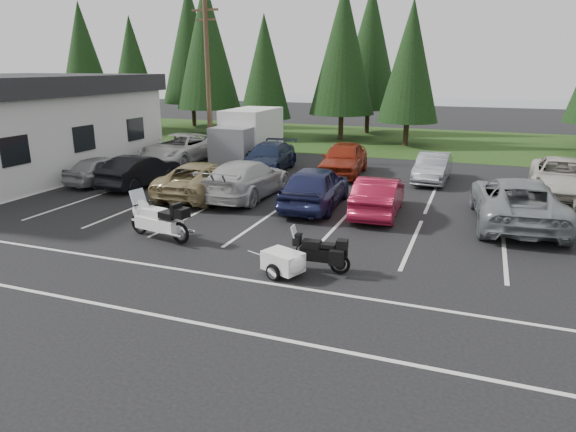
# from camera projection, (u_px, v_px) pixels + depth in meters

# --- Properties ---
(ground) EXTENTS (120.00, 120.00, 0.00)m
(ground) POSITION_uv_depth(u_px,v_px,m) (306.00, 241.00, 16.34)
(ground) COLOR black
(ground) RESTS_ON ground
(grass_strip) EXTENTS (80.00, 16.00, 0.01)m
(grass_strip) POSITION_uv_depth(u_px,v_px,m) (410.00, 141.00, 37.89)
(grass_strip) COLOR #203410
(grass_strip) RESTS_ON ground
(lake_water) EXTENTS (70.00, 50.00, 0.02)m
(lake_water) POSITION_uv_depth(u_px,v_px,m) (476.00, 110.00, 64.38)
(lake_water) COLOR slate
(lake_water) RESTS_ON ground
(utility_pole) EXTENTS (1.60, 0.26, 9.00)m
(utility_pole) POSITION_uv_depth(u_px,v_px,m) (208.00, 78.00, 29.17)
(utility_pole) COLOR #473321
(utility_pole) RESTS_ON ground
(box_truck) EXTENTS (2.40, 5.60, 2.90)m
(box_truck) POSITION_uv_depth(u_px,v_px,m) (245.00, 135.00, 29.86)
(box_truck) COLOR silver
(box_truck) RESTS_ON ground
(stall_markings) EXTENTS (32.00, 16.00, 0.01)m
(stall_markings) POSITION_uv_depth(u_px,v_px,m) (324.00, 223.00, 18.14)
(stall_markings) COLOR silver
(stall_markings) RESTS_ON ground
(conifer_0) EXTENTS (4.58, 4.58, 10.66)m
(conifer_0) POSITION_uv_depth(u_px,v_px,m) (83.00, 55.00, 44.24)
(conifer_0) COLOR #332316
(conifer_0) RESTS_ON ground
(conifer_1) EXTENTS (3.96, 3.96, 9.22)m
(conifer_1) POSITION_uv_depth(u_px,v_px,m) (132.00, 65.00, 41.29)
(conifer_1) COLOR #332316
(conifer_1) RESTS_ON ground
(conifer_2) EXTENTS (5.10, 5.10, 11.89)m
(conifer_2) POSITION_uv_depth(u_px,v_px,m) (207.00, 44.00, 40.26)
(conifer_2) COLOR #332316
(conifer_2) RESTS_ON ground
(conifer_3) EXTENTS (3.87, 3.87, 9.02)m
(conifer_3) POSITION_uv_depth(u_px,v_px,m) (265.00, 67.00, 37.62)
(conifer_3) COLOR #332316
(conifer_3) RESTS_ON ground
(conifer_4) EXTENTS (4.80, 4.80, 11.17)m
(conifer_4) POSITION_uv_depth(u_px,v_px,m) (343.00, 49.00, 36.75)
(conifer_4) COLOR #332316
(conifer_4) RESTS_ON ground
(conifer_5) EXTENTS (4.14, 4.14, 9.63)m
(conifer_5) POSITION_uv_depth(u_px,v_px,m) (411.00, 61.00, 34.15)
(conifer_5) COLOR #332316
(conifer_5) RESTS_ON ground
(conifer_back_a) EXTENTS (5.28, 5.28, 12.30)m
(conifer_back_a) POSITION_uv_depth(u_px,v_px,m) (190.00, 44.00, 45.31)
(conifer_back_a) COLOR #332316
(conifer_back_a) RESTS_ON ground
(conifer_back_b) EXTENTS (4.97, 4.97, 11.58)m
(conifer_back_b) POSITION_uv_depth(u_px,v_px,m) (370.00, 47.00, 40.48)
(conifer_back_b) COLOR #332316
(conifer_back_b) RESTS_ON ground
(car_near_0) EXTENTS (1.95, 4.05, 1.33)m
(car_near_0) POSITION_uv_depth(u_px,v_px,m) (103.00, 169.00, 24.20)
(car_near_0) COLOR #9C9CA0
(car_near_0) RESTS_ON ground
(car_near_1) EXTENTS (1.71, 4.43, 1.44)m
(car_near_1) POSITION_uv_depth(u_px,v_px,m) (140.00, 171.00, 23.56)
(car_near_1) COLOR black
(car_near_1) RESTS_ON ground
(car_near_2) EXTENTS (2.70, 5.41, 1.47)m
(car_near_2) POSITION_uv_depth(u_px,v_px,m) (203.00, 179.00, 21.79)
(car_near_2) COLOR #978458
(car_near_2) RESTS_ON ground
(car_near_3) EXTENTS (2.30, 5.47, 1.58)m
(car_near_3) POSITION_uv_depth(u_px,v_px,m) (247.00, 179.00, 21.56)
(car_near_3) COLOR #B8B8B6
(car_near_3) RESTS_ON ground
(car_near_4) EXTENTS (2.21, 4.99, 1.67)m
(car_near_4) POSITION_uv_depth(u_px,v_px,m) (315.00, 186.00, 20.00)
(car_near_4) COLOR #1C2048
(car_near_4) RESTS_ON ground
(car_near_5) EXTENTS (1.74, 4.43, 1.43)m
(car_near_5) POSITION_uv_depth(u_px,v_px,m) (379.00, 196.00, 19.06)
(car_near_5) COLOR maroon
(car_near_5) RESTS_ON ground
(car_near_6) EXTENTS (3.26, 6.19, 1.66)m
(car_near_6) POSITION_uv_depth(u_px,v_px,m) (517.00, 201.00, 17.85)
(car_near_6) COLOR gray
(car_near_6) RESTS_ON ground
(car_far_0) EXTENTS (2.70, 5.84, 1.62)m
(car_far_0) POSITION_uv_depth(u_px,v_px,m) (180.00, 148.00, 29.30)
(car_far_0) COLOR silver
(car_far_0) RESTS_ON ground
(car_far_1) EXTENTS (2.43, 5.20, 1.47)m
(car_far_1) POSITION_uv_depth(u_px,v_px,m) (268.00, 158.00, 26.86)
(car_far_1) COLOR #17213A
(car_far_1) RESTS_ON ground
(car_far_2) EXTENTS (2.30, 5.01, 1.66)m
(car_far_2) POSITION_uv_depth(u_px,v_px,m) (344.00, 159.00, 25.92)
(car_far_2) COLOR maroon
(car_far_2) RESTS_ON ground
(car_far_3) EXTENTS (1.58, 4.13, 1.34)m
(car_far_3) POSITION_uv_depth(u_px,v_px,m) (433.00, 168.00, 24.51)
(car_far_3) COLOR slate
(car_far_3) RESTS_ON ground
(car_far_4) EXTENTS (2.84, 5.57, 1.51)m
(car_far_4) POSITION_uv_depth(u_px,v_px,m) (562.00, 177.00, 22.17)
(car_far_4) COLOR beige
(car_far_4) RESTS_ON ground
(touring_motorcycle) EXTENTS (2.91, 1.40, 1.55)m
(touring_motorcycle) POSITION_uv_depth(u_px,v_px,m) (158.00, 216.00, 16.33)
(touring_motorcycle) COLOR white
(touring_motorcycle) RESTS_ON ground
(cargo_trailer) EXTENTS (1.68, 1.32, 0.68)m
(cargo_trailer) POSITION_uv_depth(u_px,v_px,m) (283.00, 264.00, 13.54)
(cargo_trailer) COLOR white
(cargo_trailer) RESTS_ON ground
(adventure_motorcycle) EXTENTS (2.09, 0.81, 1.25)m
(adventure_motorcycle) POSITION_uv_depth(u_px,v_px,m) (316.00, 249.00, 13.76)
(adventure_motorcycle) COLOR black
(adventure_motorcycle) RESTS_ON ground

